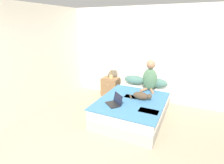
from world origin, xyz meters
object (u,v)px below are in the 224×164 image
(nightstand, at_px, (110,87))
(table_lamp, at_px, (111,66))
(cat_tabby, at_px, (141,96))
(person_sitting, at_px, (150,77))
(laptop_open, at_px, (114,102))
(pillow_near, at_px, (134,80))
(pillow_far, at_px, (156,83))
(bed, at_px, (134,106))

(nightstand, relative_size, table_lamp, 1.08)
(cat_tabby, xyz_separation_m, nightstand, (-1.23, 0.94, -0.28))
(person_sitting, xyz_separation_m, laptop_open, (-0.45, -1.15, -0.30))
(pillow_near, bearing_deg, pillow_far, 0.00)
(nightstand, bearing_deg, pillow_near, 1.84)
(bed, xyz_separation_m, pillow_far, (0.31, 0.89, 0.36))
(person_sitting, bearing_deg, nightstand, 167.76)
(pillow_near, relative_size, cat_tabby, 1.06)
(bed, height_order, pillow_near, pillow_near)
(pillow_near, relative_size, person_sitting, 0.75)
(nightstand, bearing_deg, pillow_far, 1.01)
(pillow_far, xyz_separation_m, person_sitting, (-0.12, -0.29, 0.23))
(person_sitting, bearing_deg, pillow_near, 149.46)
(nightstand, bearing_deg, person_sitting, -12.24)
(cat_tabby, bearing_deg, laptop_open, -130.26)
(pillow_near, xyz_separation_m, pillow_far, (0.62, 0.00, 0.00))
(table_lamp, bearing_deg, cat_tabby, -37.84)
(pillow_far, xyz_separation_m, cat_tabby, (-0.13, -0.96, -0.03))
(bed, distance_m, nightstand, 1.36)
(pillow_near, distance_m, pillow_far, 0.62)
(bed, distance_m, table_lamp, 1.51)
(bed, bearing_deg, person_sitting, 72.37)
(person_sitting, height_order, cat_tabby, person_sitting)
(bed, distance_m, cat_tabby, 0.38)
(cat_tabby, xyz_separation_m, laptop_open, (-0.44, -0.49, -0.04))
(pillow_far, distance_m, cat_tabby, 0.97)
(laptop_open, height_order, nightstand, laptop_open)
(person_sitting, relative_size, nightstand, 1.41)
(cat_tabby, relative_size, table_lamp, 1.08)
(pillow_near, distance_m, cat_tabby, 1.08)
(pillow_far, height_order, person_sitting, person_sitting)
(bed, bearing_deg, laptop_open, -115.33)
(pillow_near, relative_size, laptop_open, 1.40)
(person_sitting, distance_m, cat_tabby, 0.71)
(cat_tabby, relative_size, nightstand, 0.99)
(pillow_far, xyz_separation_m, nightstand, (-1.36, -0.02, -0.32))
(pillow_far, bearing_deg, bed, -109.22)
(cat_tabby, bearing_deg, person_sitting, 91.09)
(laptop_open, bearing_deg, bed, 103.59)
(pillow_near, xyz_separation_m, laptop_open, (0.04, -1.45, -0.07))
(bed, xyz_separation_m, table_lamp, (-1.02, 0.86, 0.71))
(pillow_far, relative_size, laptop_open, 1.40)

